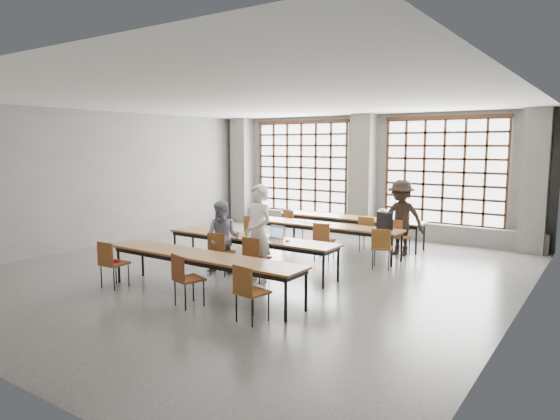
# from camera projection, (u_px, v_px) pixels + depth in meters

# --- Properties ---
(floor) EXTENTS (11.00, 11.00, 0.00)m
(floor) POSITION_uv_depth(u_px,v_px,m) (256.00, 271.00, 10.45)
(floor) COLOR #4D4E4B
(floor) RESTS_ON ground
(ceiling) EXTENTS (11.00, 11.00, 0.00)m
(ceiling) POSITION_uv_depth(u_px,v_px,m) (255.00, 101.00, 10.00)
(ceiling) COLOR silver
(ceiling) RESTS_ON floor
(wall_back) EXTENTS (10.00, 0.00, 10.00)m
(wall_back) POSITION_uv_depth(u_px,v_px,m) (367.00, 175.00, 14.73)
(wall_back) COLOR #5F5F5C
(wall_back) RESTS_ON floor
(wall_left) EXTENTS (0.00, 11.00, 11.00)m
(wall_left) POSITION_uv_depth(u_px,v_px,m) (103.00, 179.00, 13.02)
(wall_left) COLOR #5F5F5C
(wall_left) RESTS_ON floor
(wall_right) EXTENTS (0.00, 11.00, 11.00)m
(wall_right) POSITION_uv_depth(u_px,v_px,m) (523.00, 204.00, 7.43)
(wall_right) COLOR #5F5F5C
(wall_right) RESTS_ON floor
(column_left) EXTENTS (0.60, 0.55, 3.50)m
(column_left) POSITION_uv_depth(u_px,v_px,m) (242.00, 171.00, 17.02)
(column_left) COLOR #5D5D5A
(column_left) RESTS_ON floor
(column_mid) EXTENTS (0.60, 0.55, 3.50)m
(column_mid) POSITION_uv_depth(u_px,v_px,m) (363.00, 175.00, 14.50)
(column_mid) COLOR #5D5D5A
(column_mid) RESTS_ON floor
(column_right) EXTENTS (0.60, 0.55, 3.50)m
(column_right) POSITION_uv_depth(u_px,v_px,m) (535.00, 181.00, 11.99)
(column_right) COLOR #5D5D5A
(column_right) RESTS_ON floor
(window_left) EXTENTS (3.32, 0.12, 3.00)m
(window_left) POSITION_uv_depth(u_px,v_px,m) (301.00, 168.00, 15.91)
(window_left) COLOR white
(window_left) RESTS_ON wall_back
(window_right) EXTENTS (3.32, 0.12, 3.00)m
(window_right) POSITION_uv_depth(u_px,v_px,m) (444.00, 172.00, 13.39)
(window_right) COLOR white
(window_right) RESTS_ON wall_back
(sill_ledge) EXTENTS (9.80, 0.35, 0.50)m
(sill_ledge) POSITION_uv_depth(u_px,v_px,m) (363.00, 226.00, 14.76)
(sill_ledge) COLOR #5D5D5A
(sill_ledge) RESTS_ON floor
(desk_row_a) EXTENTS (4.00, 0.70, 0.73)m
(desk_row_a) POSITION_uv_depth(u_px,v_px,m) (349.00, 219.00, 13.22)
(desk_row_a) COLOR brown
(desk_row_a) RESTS_ON floor
(desk_row_b) EXTENTS (4.00, 0.70, 0.73)m
(desk_row_b) POSITION_uv_depth(u_px,v_px,m) (321.00, 227.00, 12.03)
(desk_row_b) COLOR brown
(desk_row_b) RESTS_ON floor
(desk_row_c) EXTENTS (4.00, 0.70, 0.73)m
(desk_row_c) POSITION_uv_depth(u_px,v_px,m) (250.00, 239.00, 10.39)
(desk_row_c) COLOR brown
(desk_row_c) RESTS_ON floor
(desk_row_d) EXTENTS (4.00, 0.70, 0.73)m
(desk_row_d) POSITION_uv_depth(u_px,v_px,m) (203.00, 258.00, 8.66)
(desk_row_d) COLOR brown
(desk_row_d) RESTS_ON floor
(chair_back_left) EXTENTS (0.52, 0.52, 0.88)m
(chair_back_left) POSITION_uv_depth(u_px,v_px,m) (292.00, 222.00, 13.52)
(chair_back_left) COLOR brown
(chair_back_left) RESTS_ON floor
(chair_back_mid) EXTENTS (0.46, 0.46, 0.88)m
(chair_back_mid) POSITION_uv_depth(u_px,v_px,m) (368.00, 230.00, 12.27)
(chair_back_mid) COLOR brown
(chair_back_mid) RESTS_ON floor
(chair_back_right) EXTENTS (0.51, 0.51, 0.88)m
(chair_back_right) POSITION_uv_depth(u_px,v_px,m) (398.00, 233.00, 11.84)
(chair_back_right) COLOR brown
(chair_back_right) RESTS_ON floor
(chair_mid_left) EXTENTS (0.51, 0.51, 0.88)m
(chair_mid_left) POSITION_uv_depth(u_px,v_px,m) (253.00, 229.00, 12.42)
(chair_mid_left) COLOR brown
(chair_mid_left) RESTS_ON floor
(chair_mid_centre) EXTENTS (0.47, 0.48, 0.88)m
(chair_mid_centre) POSITION_uv_depth(u_px,v_px,m) (323.00, 238.00, 11.31)
(chair_mid_centre) COLOR maroon
(chair_mid_centre) RESTS_ON floor
(chair_mid_right) EXTENTS (0.52, 0.52, 0.88)m
(chair_mid_right) POSITION_uv_depth(u_px,v_px,m) (382.00, 244.00, 10.52)
(chair_mid_right) COLOR brown
(chair_mid_right) RESTS_ON floor
(chair_front_left) EXTENTS (0.48, 0.48, 0.88)m
(chair_front_left) POSITION_uv_depth(u_px,v_px,m) (220.00, 249.00, 10.06)
(chair_front_left) COLOR brown
(chair_front_left) RESTS_ON floor
(chair_front_right) EXTENTS (0.44, 0.44, 0.88)m
(chair_front_right) POSITION_uv_depth(u_px,v_px,m) (255.00, 254.00, 9.56)
(chair_front_right) COLOR brown
(chair_front_right) RESTS_ON floor
(chair_near_left) EXTENTS (0.44, 0.45, 0.88)m
(chair_near_left) POSITION_uv_depth(u_px,v_px,m) (111.00, 260.00, 9.11)
(chair_near_left) COLOR brown
(chair_near_left) RESTS_ON floor
(chair_near_mid) EXTENTS (0.52, 0.52, 0.88)m
(chair_near_mid) POSITION_uv_depth(u_px,v_px,m) (185.00, 275.00, 8.07)
(chair_near_mid) COLOR brown
(chair_near_mid) RESTS_ON floor
(chair_near_right) EXTENTS (0.48, 0.48, 0.88)m
(chair_near_right) POSITION_uv_depth(u_px,v_px,m) (248.00, 288.00, 7.33)
(chair_near_right) COLOR brown
(chair_near_right) RESTS_ON floor
(student_male) EXTENTS (0.79, 0.64, 1.87)m
(student_male) POSITION_uv_depth(u_px,v_px,m) (259.00, 233.00, 9.61)
(student_male) COLOR white
(student_male) RESTS_ON floor
(student_female) EXTENTS (0.88, 0.78, 1.49)m
(student_female) POSITION_uv_depth(u_px,v_px,m) (223.00, 238.00, 10.14)
(student_female) COLOR #171D47
(student_female) RESTS_ON floor
(student_back) EXTENTS (1.20, 0.73, 1.80)m
(student_back) POSITION_uv_depth(u_px,v_px,m) (401.00, 218.00, 11.89)
(student_back) COLOR black
(student_back) RESTS_ON floor
(laptop_front) EXTENTS (0.39, 0.34, 0.26)m
(laptop_front) POSITION_uv_depth(u_px,v_px,m) (275.00, 235.00, 10.16)
(laptop_front) COLOR silver
(laptop_front) RESTS_ON desk_row_c
(laptop_back) EXTENTS (0.42, 0.37, 0.26)m
(laptop_back) POSITION_uv_depth(u_px,v_px,m) (400.00, 218.00, 12.53)
(laptop_back) COLOR silver
(laptop_back) RESTS_ON desk_row_a
(mouse) EXTENTS (0.11, 0.08, 0.04)m
(mouse) POSITION_uv_depth(u_px,v_px,m) (287.00, 241.00, 9.84)
(mouse) COLOR white
(mouse) RESTS_ON desk_row_c
(green_box) EXTENTS (0.25, 0.09, 0.09)m
(green_box) POSITION_uv_depth(u_px,v_px,m) (250.00, 233.00, 10.47)
(green_box) COLOR #2E8E41
(green_box) RESTS_ON desk_row_c
(phone) EXTENTS (0.14, 0.08, 0.01)m
(phone) POSITION_uv_depth(u_px,v_px,m) (254.00, 238.00, 10.20)
(phone) COLOR black
(phone) RESTS_ON desk_row_c
(paper_sheet_a) EXTENTS (0.31, 0.23, 0.00)m
(paper_sheet_a) POSITION_uv_depth(u_px,v_px,m) (301.00, 221.00, 12.40)
(paper_sheet_a) COLOR silver
(paper_sheet_a) RESTS_ON desk_row_b
(paper_sheet_b) EXTENTS (0.32, 0.24, 0.00)m
(paper_sheet_b) POSITION_uv_depth(u_px,v_px,m) (309.00, 223.00, 12.15)
(paper_sheet_b) COLOR silver
(paper_sheet_b) RESTS_ON desk_row_b
(paper_sheet_c) EXTENTS (0.34, 0.29, 0.00)m
(paper_sheet_c) POSITION_uv_depth(u_px,v_px,m) (325.00, 224.00, 11.97)
(paper_sheet_c) COLOR white
(paper_sheet_c) RESTS_ON desk_row_b
(backpack) EXTENTS (0.37, 0.31, 0.40)m
(backpack) POSITION_uv_depth(u_px,v_px,m) (385.00, 221.00, 11.15)
(backpack) COLOR black
(backpack) RESTS_ON desk_row_b
(plastic_bag) EXTENTS (0.26, 0.21, 0.29)m
(plastic_bag) POSITION_uv_depth(u_px,v_px,m) (382.00, 214.00, 12.73)
(plastic_bag) COLOR white
(plastic_bag) RESTS_ON desk_row_a
(red_pouch) EXTENTS (0.22, 0.16, 0.06)m
(red_pouch) POSITION_uv_depth(u_px,v_px,m) (114.00, 261.00, 9.18)
(red_pouch) COLOR #AB1529
(red_pouch) RESTS_ON chair_near_left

